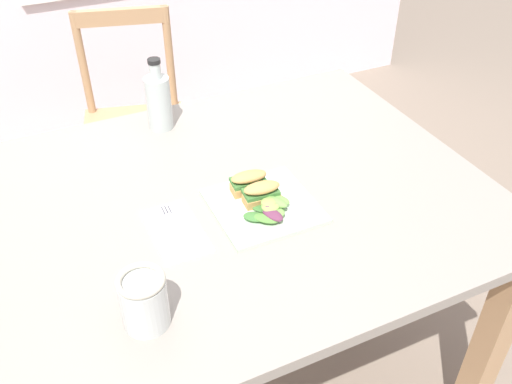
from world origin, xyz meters
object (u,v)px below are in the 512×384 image
Objects in this scene: dining_table at (216,231)px; fork_on_napkin at (174,225)px; plate_lunch at (263,206)px; sandwich_half_front at (260,193)px; bottle_cold_brew at (159,104)px; chair_wooden_far at (134,124)px; mason_jar_iced_tea at (144,303)px; sandwich_half_back at (249,181)px.

dining_table is 7.46× the size of fork_on_napkin.
sandwich_half_front is (-0.00, 0.01, 0.03)m from plate_lunch.
plate_lunch is 2.58× the size of sandwich_half_front.
dining_table is at bearing -88.31° from bottle_cold_brew.
sandwich_half_front is (0.08, -1.01, 0.33)m from chair_wooden_far.
chair_wooden_far is 7.23× the size of mason_jar_iced_tea.
chair_wooden_far is at bearing 77.59° from mason_jar_iced_tea.
mason_jar_iced_tea reaches higher than sandwich_half_back.
fork_on_napkin is at bearing 176.57° from sandwich_half_front.
bottle_cold_brew reaches higher than mason_jar_iced_tea.
dining_table is 0.18m from fork_on_napkin.
sandwich_half_front is 0.44× the size of bottle_cold_brew.
fork_on_napkin is (-0.22, 0.02, 0.00)m from plate_lunch.
dining_table is 6.39× the size of bottle_cold_brew.
chair_wooden_far is 9.22× the size of sandwich_half_front.
mason_jar_iced_tea is at bearing -118.89° from fork_on_napkin.
sandwich_half_back is at bearing 96.88° from plate_lunch.
plate_lunch is (0.10, -0.08, 0.11)m from dining_table.
bottle_cold_brew is (-0.01, 0.39, 0.18)m from dining_table.
plate_lunch reaches higher than fork_on_napkin.
chair_wooden_far reaches higher than sandwich_half_back.
bottle_cold_brew is at bearing 70.41° from mason_jar_iced_tea.
bottle_cold_brew is (-0.10, 0.41, 0.04)m from sandwich_half_back.
sandwich_half_front is 1.00× the size of sandwich_half_back.
chair_wooden_far is 1.32m from mason_jar_iced_tea.
sandwich_half_front is at bearing -85.64° from sandwich_half_back.
fork_on_napkin is (-0.14, -1.00, 0.30)m from chair_wooden_far.
sandwich_half_back reaches higher than fork_on_napkin.
sandwich_half_back is (0.07, -0.96, 0.33)m from chair_wooden_far.
chair_wooden_far is 1.02m from sandwich_half_back.
bottle_cold_brew is 0.74m from mason_jar_iced_tea.
sandwich_half_back reaches higher than plate_lunch.
chair_wooden_far is (0.02, 0.94, -0.18)m from dining_table.
bottle_cold_brew is at bearing 102.88° from plate_lunch.
mason_jar_iced_tea is (-0.35, -0.29, 0.02)m from sandwich_half_back.
chair_wooden_far is at bearing 94.41° from sandwich_half_back.
sandwich_half_front is 0.78× the size of mason_jar_iced_tea.
sandwich_half_back is at bearing -76.18° from bottle_cold_brew.
dining_table is 5.67× the size of plate_lunch.
mason_jar_iced_tea reaches higher than fork_on_napkin.
plate_lunch is 0.07m from sandwich_half_back.
sandwich_half_back is 0.78× the size of mason_jar_iced_tea.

